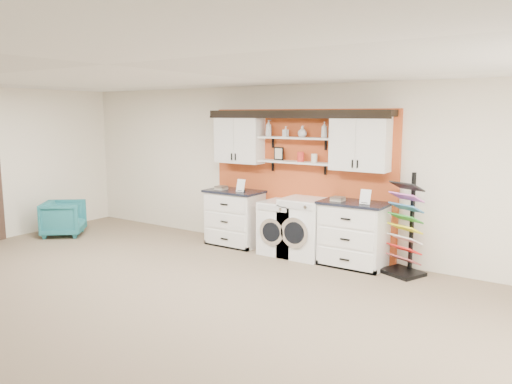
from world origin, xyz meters
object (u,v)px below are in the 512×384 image
Objects in this scene: dryer at (305,228)px; base_cabinet_left at (235,218)px; armchair at (64,218)px; washer at (282,227)px; sample_rack at (405,241)px; base_cabinet_right at (353,234)px.

base_cabinet_left is at bearing 179.86° from dryer.
armchair is at bearing -164.11° from dryer.
sample_rack is (2.05, 0.03, 0.05)m from washer.
base_cabinet_left is 1.14× the size of washer.
sample_rack is (1.63, 0.03, 0.00)m from dryer.
dryer is 0.65× the size of sample_rack.
base_cabinet_right is at bearing 0.23° from dryer.
dryer is at bearing -0.14° from base_cabinet_left.
dryer reaches higher than washer.
base_cabinet_right is 1.05× the size of dryer.
dryer is at bearing -114.38° from armchair.
sample_rack reaches higher than washer.
armchair is at bearing -145.16° from sample_rack.
washer is 0.59× the size of sample_rack.
base_cabinet_left is 3.40m from armchair.
base_cabinet_right reaches higher than base_cabinet_left.
base_cabinet_left reaches higher than washer.
base_cabinet_right is 0.69× the size of sample_rack.
washer is 0.91× the size of dryer.
dryer is at bearing -156.12° from sample_rack.
base_cabinet_left reaches higher than armchair.
base_cabinet_right is 1.16× the size of washer.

